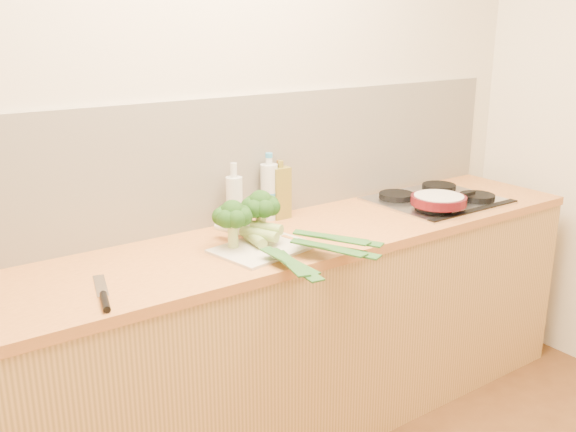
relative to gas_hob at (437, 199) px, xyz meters
name	(u,v)px	position (x,y,z in m)	size (l,w,h in m)	color
room_shell	(221,162)	(-1.02, 0.29, 0.26)	(3.50, 3.50, 3.50)	beige
counter	(261,344)	(-1.02, 0.00, -0.46)	(3.20, 0.62, 0.90)	tan
gas_hob	(437,199)	(0.00, 0.00, 0.00)	(0.58, 0.50, 0.04)	silver
chopping_board	(263,248)	(-1.06, -0.08, -0.01)	(0.36, 0.26, 0.01)	silver
broccoli_left	(233,216)	(-1.15, -0.01, 0.12)	(0.15, 0.15, 0.19)	#B0C472
broccoli_right	(261,206)	(-1.00, 0.02, 0.13)	(0.16, 0.16, 0.19)	#B0C472
leek_front	(264,245)	(-1.08, -0.11, 0.02)	(0.14, 0.66, 0.04)	white
leek_mid	(275,237)	(-1.02, -0.11, 0.04)	(0.32, 0.67, 0.04)	white
leek_back	(286,231)	(-0.97, -0.11, 0.06)	(0.34, 0.58, 0.04)	white
chefs_knife	(104,298)	(-1.72, -0.18, -0.01)	(0.11, 0.31, 0.02)	silver
skillet	(439,200)	(-0.14, -0.13, 0.05)	(0.37, 0.25, 0.04)	#4C0C13
oil_tin	(281,193)	(-0.77, 0.22, 0.10)	(0.08, 0.05, 0.26)	olive
glass_bottle	(234,201)	(-1.00, 0.22, 0.10)	(0.07, 0.07, 0.28)	silver
amber_bottle	(279,193)	(-0.76, 0.24, 0.09)	(0.06, 0.06, 0.26)	brown
water_bottle	(269,193)	(-0.81, 0.24, 0.10)	(0.08, 0.08, 0.27)	silver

